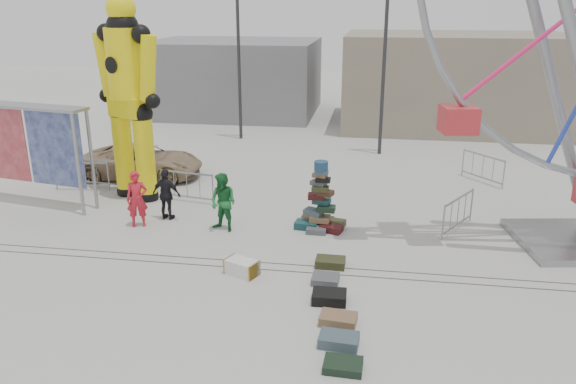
% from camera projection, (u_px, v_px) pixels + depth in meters
% --- Properties ---
extents(ground, '(90.00, 90.00, 0.00)m').
position_uv_depth(ground, '(258.00, 280.00, 14.09)').
color(ground, '#9E9E99').
rests_on(ground, ground).
extents(track_line_near, '(40.00, 0.04, 0.01)m').
position_uv_depth(track_line_near, '(263.00, 269.00, 14.65)').
color(track_line_near, '#47443F').
rests_on(track_line_near, ground).
extents(track_line_far, '(40.00, 0.04, 0.01)m').
position_uv_depth(track_line_far, '(266.00, 263.00, 15.03)').
color(track_line_far, '#47443F').
rests_on(track_line_far, ground).
extents(building_right, '(12.00, 8.00, 5.00)m').
position_uv_depth(building_right, '(455.00, 80.00, 30.98)').
color(building_right, gray).
rests_on(building_right, ground).
extents(building_left, '(10.00, 8.00, 4.40)m').
position_uv_depth(building_left, '(235.00, 77.00, 34.83)').
color(building_left, gray).
rests_on(building_left, ground).
extents(lamp_post_right, '(1.41, 0.25, 8.00)m').
position_uv_depth(lamp_post_right, '(387.00, 54.00, 24.36)').
color(lamp_post_right, '#2D2D30').
rests_on(lamp_post_right, ground).
extents(lamp_post_left, '(1.41, 0.25, 8.00)m').
position_uv_depth(lamp_post_left, '(240.00, 48.00, 27.25)').
color(lamp_post_left, '#2D2D30').
rests_on(lamp_post_left, ground).
extents(suitcase_tower, '(1.58, 1.33, 2.15)m').
position_uv_depth(suitcase_tower, '(320.00, 210.00, 17.16)').
color(suitcase_tower, '#174447').
rests_on(suitcase_tower, ground).
extents(crash_test_dummy, '(2.77, 1.56, 7.12)m').
position_uv_depth(crash_test_dummy, '(128.00, 92.00, 18.88)').
color(crash_test_dummy, black).
rests_on(crash_test_dummy, ground).
extents(banner_scaffold, '(4.83, 1.66, 3.45)m').
position_uv_depth(banner_scaffold, '(25.00, 130.00, 18.58)').
color(banner_scaffold, gray).
rests_on(banner_scaffold, ground).
extents(steamer_trunk, '(0.96, 0.78, 0.39)m').
position_uv_depth(steamer_trunk, '(242.00, 267.00, 14.35)').
color(steamer_trunk, silver).
rests_on(steamer_trunk, ground).
extents(row_case_0, '(0.78, 0.54, 0.22)m').
position_uv_depth(row_case_0, '(330.00, 262.00, 14.81)').
color(row_case_0, '#35391C').
rests_on(row_case_0, ground).
extents(row_case_1, '(0.68, 0.60, 0.18)m').
position_uv_depth(row_case_1, '(325.00, 279.00, 13.95)').
color(row_case_1, '#53555A').
rests_on(row_case_1, ground).
extents(row_case_2, '(0.81, 0.59, 0.25)m').
position_uv_depth(row_case_2, '(329.00, 297.00, 13.04)').
color(row_case_2, black).
rests_on(row_case_2, ground).
extents(row_case_3, '(0.84, 0.60, 0.22)m').
position_uv_depth(row_case_3, '(338.00, 319.00, 12.16)').
color(row_case_3, '#826142').
rests_on(row_case_3, ground).
extents(row_case_4, '(0.84, 0.58, 0.23)m').
position_uv_depth(row_case_4, '(339.00, 340.00, 11.40)').
color(row_case_4, '#42565F').
rests_on(row_case_4, ground).
extents(row_case_5, '(0.76, 0.57, 0.17)m').
position_uv_depth(row_case_5, '(343.00, 365.00, 10.66)').
color(row_case_5, black).
rests_on(row_case_5, ground).
extents(barricade_dummy_a, '(2.00, 0.29, 1.10)m').
position_uv_depth(barricade_dummy_a, '(82.00, 176.00, 20.66)').
color(barricade_dummy_a, gray).
rests_on(barricade_dummy_a, ground).
extents(barricade_dummy_b, '(2.00, 0.34, 1.10)m').
position_uv_depth(barricade_dummy_b, '(97.00, 173.00, 20.98)').
color(barricade_dummy_b, gray).
rests_on(barricade_dummy_b, ground).
extents(barricade_dummy_c, '(1.99, 0.46, 1.10)m').
position_uv_depth(barricade_dummy_c, '(187.00, 187.00, 19.47)').
color(barricade_dummy_c, gray).
rests_on(barricade_dummy_c, ground).
extents(barricade_wheel_front, '(1.13, 1.76, 1.10)m').
position_uv_depth(barricade_wheel_front, '(458.00, 213.00, 17.00)').
color(barricade_wheel_front, gray).
rests_on(barricade_wheel_front, ground).
extents(barricade_wheel_back, '(1.33, 1.62, 1.10)m').
position_uv_depth(barricade_wheel_back, '(483.00, 168.00, 21.61)').
color(barricade_wheel_back, gray).
rests_on(barricade_wheel_back, ground).
extents(pedestrian_red, '(0.75, 0.61, 1.77)m').
position_uv_depth(pedestrian_red, '(137.00, 199.00, 17.23)').
color(pedestrian_red, red).
rests_on(pedestrian_red, ground).
extents(pedestrian_green, '(1.07, 0.97, 1.80)m').
position_uv_depth(pedestrian_green, '(223.00, 203.00, 16.89)').
color(pedestrian_green, '#1A6B2F').
rests_on(pedestrian_green, ground).
extents(pedestrian_black, '(1.03, 0.57, 1.66)m').
position_uv_depth(pedestrian_black, '(167.00, 195.00, 17.81)').
color(pedestrian_black, black).
rests_on(pedestrian_black, ground).
extents(parked_suv, '(4.85, 2.46, 1.31)m').
position_uv_depth(parked_suv, '(142.00, 161.00, 22.14)').
color(parked_suv, '#9A8163').
rests_on(parked_suv, ground).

